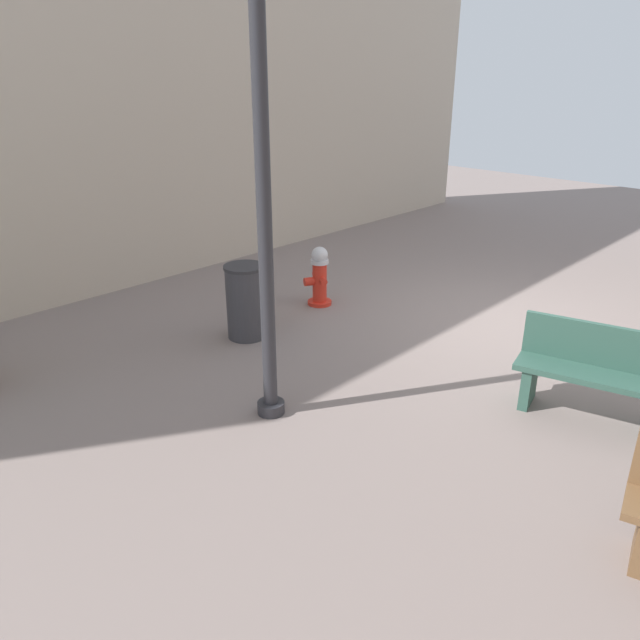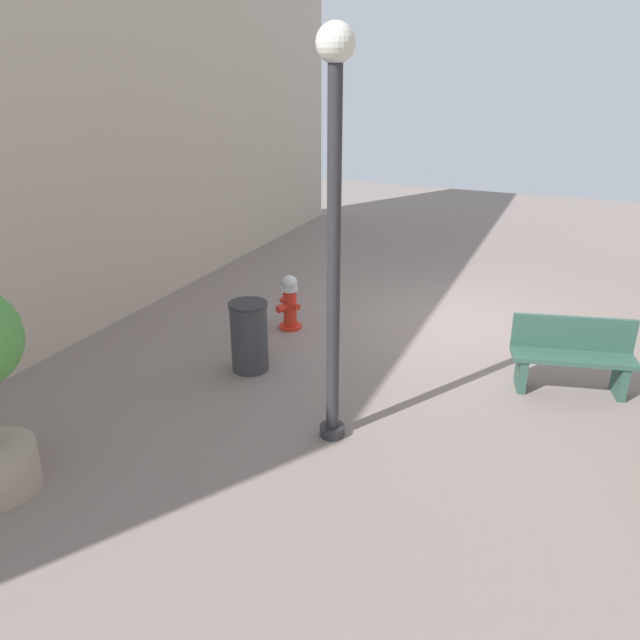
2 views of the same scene
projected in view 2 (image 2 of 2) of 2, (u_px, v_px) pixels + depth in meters
ground_plane at (459, 324)px, 9.91m from camera, size 23.40×23.40×0.00m
building_facade_right at (22, 19)px, 7.94m from camera, size 0.70×18.00×8.81m
fire_hydrant at (290, 302)px, 9.58m from camera, size 0.43×0.41×0.88m
bench_near at (572, 354)px, 7.73m from camera, size 1.55×0.78×0.95m
street_lamp at (334, 206)px, 5.93m from camera, size 0.36×0.36×4.22m
trash_bin at (249, 336)px, 8.24m from camera, size 0.52×0.52×0.97m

